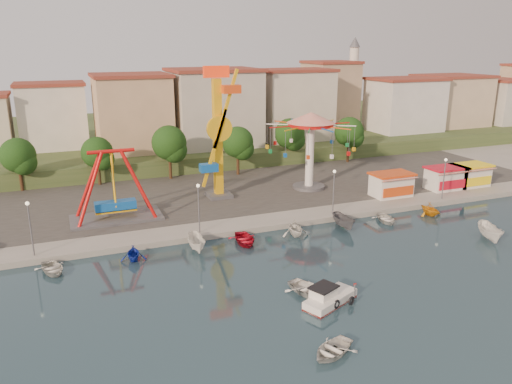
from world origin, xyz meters
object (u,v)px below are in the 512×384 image
wave_swinger (310,133)px  kamikaze_tower (219,136)px  rowboat_a (309,290)px  cabin_motorboat (329,299)px  pirate_ship_ride (114,187)px  skiff (490,233)px

wave_swinger → kamikaze_tower: bearing=178.0°
wave_swinger → rowboat_a: 30.40m
kamikaze_tower → cabin_motorboat: bearing=-90.7°
pirate_ship_ride → cabin_motorboat: (13.21, -24.87, -3.94)m
skiff → pirate_ship_ride: bearing=174.4°
rowboat_a → skiff: size_ratio=0.91×
rowboat_a → kamikaze_tower: bearing=69.9°
rowboat_a → wave_swinger: bearing=44.6°
kamikaze_tower → wave_swinger: kamikaze_tower is taller
cabin_motorboat → skiff: skiff is taller
pirate_ship_ride → skiff: size_ratio=2.26×
cabin_motorboat → rowboat_a: bearing=86.2°
kamikaze_tower → skiff: bearing=-46.6°
cabin_motorboat → kamikaze_tower: bearing=65.1°
cabin_motorboat → pirate_ship_ride: bearing=93.8°
wave_swinger → skiff: wave_swinger is taller
wave_swinger → cabin_motorboat: size_ratio=2.26×
pirate_ship_ride → rowboat_a: (12.47, -22.90, -3.98)m
wave_swinger → rowboat_a: bearing=-117.6°
wave_swinger → rowboat_a: (-13.61, -26.05, -7.78)m
wave_swinger → rowboat_a: wave_swinger is taller
cabin_motorboat → skiff: (22.16, 5.38, 0.40)m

